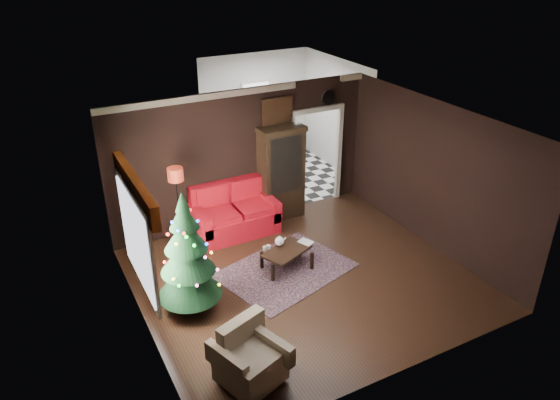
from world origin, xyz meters
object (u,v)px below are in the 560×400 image
christmas_tree (187,253)px  teapot (279,241)px  floor_lamp (179,214)px  loveseat (235,210)px  kitchen_table (277,170)px  wall_clock (328,97)px  curio_cabinet (281,175)px  armchair (250,356)px  coffee_table (287,259)px

christmas_tree → teapot: christmas_tree is taller
floor_lamp → christmas_tree: christmas_tree is taller
loveseat → christmas_tree: christmas_tree is taller
kitchen_table → christmas_tree: bearing=-133.8°
teapot → wall_clock: (2.10, 1.82, 1.90)m
wall_clock → teapot: bearing=-139.1°
loveseat → kitchen_table: 2.45m
curio_cabinet → christmas_tree: size_ratio=0.98×
curio_cabinet → floor_lamp: size_ratio=1.05×
christmas_tree → wall_clock: size_ratio=6.06×
loveseat → kitchen_table: loveseat is taller
teapot → wall_clock: 3.37m
armchair → kitchen_table: (3.22, 5.41, -0.09)m
loveseat → teapot: 1.44m
wall_clock → christmas_tree: bearing=-149.8°
armchair → teapot: armchair is taller
curio_cabinet → coffee_table: 2.17m
floor_lamp → wall_clock: 3.92m
curio_cabinet → armchair: bearing=-122.8°
teapot → curio_cabinet: bearing=61.1°
loveseat → armchair: loveseat is taller
curio_cabinet → kitchen_table: bearing=65.6°
kitchen_table → wall_clock: bearing=-66.3°
wall_clock → floor_lamp: bearing=-170.1°
armchair → coffee_table: armchair is taller
loveseat → teapot: (0.25, -1.42, -0.02)m
loveseat → curio_cabinet: 1.25m
kitchen_table → coffee_table: bearing=-114.8°
christmas_tree → kitchen_table: christmas_tree is taller
christmas_tree → armchair: bearing=-84.5°
floor_lamp → armchair: bearing=-93.6°
coffee_table → wall_clock: (2.06, 2.02, 2.18)m
curio_cabinet → wall_clock: size_ratio=5.94×
teapot → coffee_table: bearing=-78.6°
floor_lamp → coffee_table: 2.14m
armchair → kitchen_table: size_ratio=1.06×
coffee_table → kitchen_table: (1.51, 3.27, 0.17)m
christmas_tree → armchair: (0.18, -1.86, -0.59)m
teapot → kitchen_table: kitchen_table is taller
floor_lamp → wall_clock: size_ratio=5.66×
christmas_tree → wall_clock: 4.76m
curio_cabinet → floor_lamp: bearing=-169.4°
loveseat → teapot: bearing=-80.2°
curio_cabinet → floor_lamp: (-2.34, -0.44, -0.12)m
floor_lamp → coffee_table: floor_lamp is taller
wall_clock → kitchen_table: size_ratio=0.43×
floor_lamp → teapot: bearing=-39.9°
armchair → wall_clock: wall_clock is taller
teapot → floor_lamp: bearing=140.1°
wall_clock → kitchen_table: wall_clock is taller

